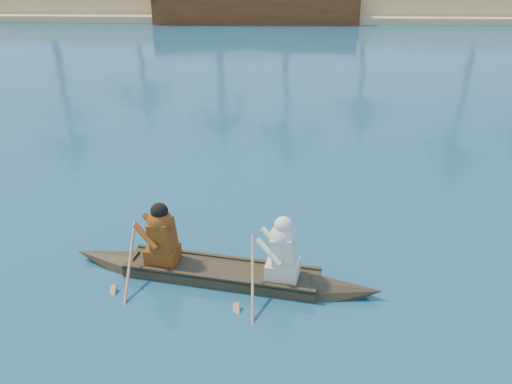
# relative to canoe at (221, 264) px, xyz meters

# --- Properties ---
(canoe) EXTENTS (5.47, 1.75, 1.50)m
(canoe) POSITION_rel_canoe_xyz_m (0.00, 0.00, 0.00)
(canoe) COLOR #342B1C
(canoe) RESTS_ON ground
(barge_mid) EXTENTS (12.03, 4.28, 1.99)m
(barge_mid) POSITION_rel_canoe_xyz_m (-0.48, 27.60, 0.41)
(barge_mid) COLOR brown
(barge_mid) RESTS_ON ground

